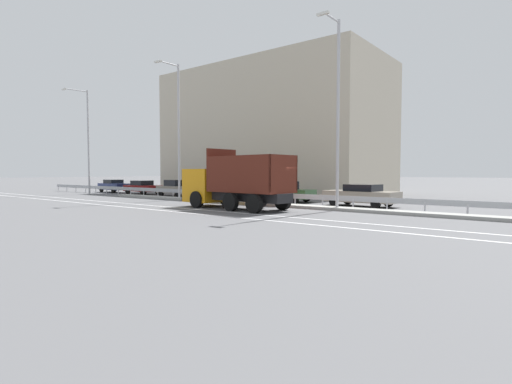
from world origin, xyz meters
name	(u,v)px	position (x,y,z in m)	size (l,w,h in m)	color
ground_plane	(282,210)	(0.00, 0.00, 0.00)	(320.00, 320.00, 0.00)	#565659
lane_strip_0	(216,211)	(-2.51, -2.95, 0.00)	(68.98, 0.16, 0.01)	silver
lane_strip_1	(194,213)	(-2.51, -4.68, 0.00)	(68.98, 0.16, 0.01)	silver
median_island	(298,206)	(0.00, 1.83, 0.09)	(37.94, 1.10, 0.18)	gray
median_guardrail	(308,198)	(0.00, 3.08, 0.57)	(68.98, 0.09, 0.78)	#9EA0A5
dump_truck	(226,187)	(-3.49, -1.07, 1.29)	(7.77, 3.22, 3.67)	orange
median_road_sign	(209,185)	(-7.83, 1.83, 1.28)	(0.79, 0.16, 2.40)	white
street_lamp_0	(87,137)	(-24.86, 1.61, 5.72)	(0.72, 2.46, 10.40)	#ADADB2
street_lamp_1	(177,126)	(-11.04, 1.55, 5.83)	(0.71, 2.22, 10.67)	#ADADB2
street_lamp_2	(337,107)	(2.75, 1.57, 5.93)	(0.70, 2.05, 10.89)	#ADADB2
parked_car_0	(114,186)	(-26.04, 5.29, 0.72)	(4.39, 1.99, 1.39)	navy
parked_car_1	(143,187)	(-20.48, 5.03, 0.70)	(3.96, 2.17, 1.38)	maroon
parked_car_2	(177,188)	(-15.22, 5.02, 0.75)	(4.25, 2.14, 1.51)	gray
parked_car_3	(219,190)	(-9.64, 4.77, 0.72)	(4.06, 1.93, 1.39)	#B27A14
parked_car_4	(284,192)	(-3.47, 5.37, 0.76)	(4.52, 2.08, 1.53)	#335B33
parked_car_5	(361,195)	(2.76, 5.07, 0.74)	(4.82, 2.26, 1.44)	gray
background_building_0	(273,132)	(-12.32, 16.22, 6.66)	(23.64, 12.14, 13.31)	#B7AD99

